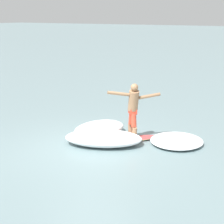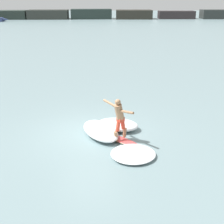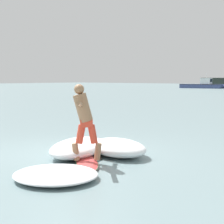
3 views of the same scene
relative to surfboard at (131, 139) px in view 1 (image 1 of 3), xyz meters
The scene contains 6 objects.
ground_plane 1.36m from the surfboard, 149.89° to the left, with size 200.00×200.00×0.00m, color gray.
surfboard is the anchor object (origin of this frame).
surfer 0.98m from the surfboard, 108.48° to the right, with size 1.10×1.18×1.61m.
wave_foam_at_tail 0.90m from the surfboard, 146.16° to the left, with size 1.94×2.44×0.40m.
wave_foam_at_nose 1.08m from the surfboard, 91.86° to the left, with size 1.96×1.59×0.40m.
wave_foam_beside 1.30m from the surfboard, 71.71° to the right, with size 1.82×1.77×0.18m.
Camera 1 is at (-7.95, -5.46, 3.59)m, focal length 60.00 mm.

